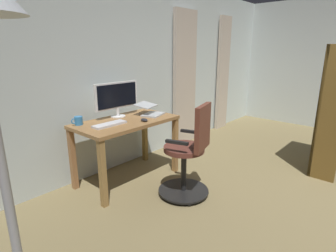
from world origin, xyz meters
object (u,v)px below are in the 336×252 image
Objects in this scene: bookshelf at (333,109)px; computer_keyboard at (110,124)px; computer_mouse at (144,120)px; desk at (126,129)px; mug_tea at (78,121)px; computer_monitor at (117,97)px; office_chair at (190,154)px; laptop at (150,111)px.

computer_keyboard is at bearing -37.32° from bookshelf.
desk is at bearing -64.06° from computer_mouse.
computer_mouse is 0.73m from mug_tea.
computer_mouse is at bearing 115.94° from desk.
computer_keyboard is 2.81m from bookshelf.
desk is 1.93× the size of computer_monitor.
computer_keyboard is at bearing 104.56° from office_chair.
computer_keyboard is 2.95× the size of mug_tea.
bookshelf reaches higher than mug_tea.
desk is 9.12× the size of mug_tea.
computer_monitor is at bearing 177.15° from mug_tea.
computer_monitor is 2.75m from bookshelf.
office_chair is at bearing 98.17° from computer_monitor.
computer_monitor reaches higher than desk.
laptop reaches higher than desk.
laptop is at bearing 163.03° from mug_tea.
mug_tea is (0.48, -0.23, 0.16)m from desk.
laptop is 3.85× the size of computer_mouse.
computer_monitor is 4.72× the size of mug_tea.
mug_tea is (0.86, -0.26, -0.00)m from laptop.
desk is 0.75× the size of bookshelf.
desk is 0.26m from computer_mouse.
bookshelf is (-1.93, 1.95, -0.19)m from computer_monitor.
computer_keyboard is at bearing -23.97° from computer_mouse.
office_chair is at bearing 58.10° from laptop.
computer_keyboard is (0.27, 0.04, 0.13)m from desk.
bookshelf reaches higher than office_chair.
bookshelf is at bearing 142.68° from computer_keyboard.
laptop reaches higher than computer_mouse.
desk is at bearing -171.15° from computer_keyboard.
computer_mouse reaches higher than computer_keyboard.
computer_monitor reaches higher than mug_tea.
desk is at bearing -41.57° from bookshelf.
mug_tea is 0.08× the size of bookshelf.
bookshelf is at bearing 114.68° from laptop.
computer_monitor reaches higher than computer_mouse.
office_chair is at bearing 122.98° from mug_tea.
desk is 3.10× the size of computer_keyboard.
bookshelf is (-1.78, 0.95, 0.34)m from office_chair.
computer_mouse is at bearing 142.99° from mug_tea.
computer_monitor is 0.56m from mug_tea.
computer_mouse is (-0.06, 0.41, -0.23)m from computer_monitor.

